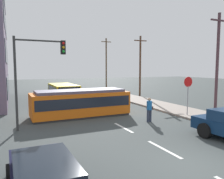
# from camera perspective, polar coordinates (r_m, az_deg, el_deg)

# --- Properties ---
(ground_plane) EXTENTS (120.00, 120.00, 0.00)m
(ground_plane) POSITION_cam_1_polar(r_m,az_deg,el_deg) (17.50, -3.12, -6.59)
(ground_plane) COLOR #3F4646
(sidewalk_curb_right) EXTENTS (3.20, 36.00, 0.14)m
(sidewalk_curb_right) POSITION_cam_1_polar(r_m,az_deg,el_deg) (18.01, 22.67, -6.44)
(sidewalk_curb_right) COLOR #9E9286
(sidewalk_curb_right) RESTS_ON ground
(lane_stripe_1) EXTENTS (0.16, 2.40, 0.01)m
(lane_stripe_1) POSITION_cam_1_polar(r_m,az_deg,el_deg) (10.72, 13.09, -14.64)
(lane_stripe_1) COLOR silver
(lane_stripe_1) RESTS_ON ground
(lane_stripe_2) EXTENTS (0.16, 2.40, 0.01)m
(lane_stripe_2) POSITION_cam_1_polar(r_m,az_deg,el_deg) (13.95, 2.92, -9.73)
(lane_stripe_2) COLOR silver
(lane_stripe_2) RESTS_ON ground
(lane_stripe_3) EXTENTS (0.16, 2.40, 0.01)m
(lane_stripe_3) POSITION_cam_1_polar(r_m,az_deg,el_deg) (23.40, -8.74, -3.55)
(lane_stripe_3) COLOR silver
(lane_stripe_3) RESTS_ON ground
(lane_stripe_4) EXTENTS (0.16, 2.40, 0.01)m
(lane_stripe_4) POSITION_cam_1_polar(r_m,az_deg,el_deg) (29.17, -11.92, -1.80)
(lane_stripe_4) COLOR silver
(lane_stripe_4) RESTS_ON ground
(streetcar_tram) EXTENTS (7.32, 2.69, 2.03)m
(streetcar_tram) POSITION_cam_1_polar(r_m,az_deg,el_deg) (17.15, -8.03, -3.32)
(streetcar_tram) COLOR orange
(streetcar_tram) RESTS_ON ground
(city_bus) EXTENTS (2.56, 5.97, 1.80)m
(city_bus) POSITION_cam_1_polar(r_m,az_deg,el_deg) (26.03, -12.34, -0.39)
(city_bus) COLOR gold
(city_bus) RESTS_ON ground
(pedestrian_crossing) EXTENTS (0.50, 0.36, 1.67)m
(pedestrian_crossing) POSITION_cam_1_polar(r_m,az_deg,el_deg) (15.38, 9.53, -4.76)
(pedestrian_crossing) COLOR #2F364A
(pedestrian_crossing) RESTS_ON ground
(parked_sedan_near) EXTENTS (2.02, 4.64, 1.19)m
(parked_sedan_near) POSITION_cam_1_polar(r_m,az_deg,el_deg) (6.89, -16.88, -21.04)
(parked_sedan_near) COLOR black
(parked_sedan_near) RESTS_ON ground
(stop_sign) EXTENTS (0.76, 0.07, 2.88)m
(stop_sign) POSITION_cam_1_polar(r_m,az_deg,el_deg) (17.64, 18.87, 0.43)
(stop_sign) COLOR gray
(stop_sign) RESTS_ON sidewalk_curb_right
(traffic_light_mast) EXTENTS (2.97, 0.33, 5.48)m
(traffic_light_mast) POSITION_cam_1_polar(r_m,az_deg,el_deg) (13.95, -18.96, 5.84)
(traffic_light_mast) COLOR #333333
(traffic_light_mast) RESTS_ON ground
(utility_pole_near) EXTENTS (1.80, 0.24, 8.12)m
(utility_pole_near) POSITION_cam_1_polar(r_m,az_deg,el_deg) (20.44, 25.34, 6.59)
(utility_pole_near) COLOR #4F343B
(utility_pole_near) RESTS_ON ground
(utility_pole_mid) EXTENTS (1.80, 0.24, 7.77)m
(utility_pole_mid) POSITION_cam_1_polar(r_m,az_deg,el_deg) (29.36, 7.21, 6.27)
(utility_pole_mid) COLOR #533525
(utility_pole_mid) RESTS_ON ground
(utility_pole_far) EXTENTS (1.80, 0.24, 8.79)m
(utility_pole_far) POSITION_cam_1_polar(r_m,az_deg,el_deg) (39.33, -1.49, 6.87)
(utility_pole_far) COLOR brown
(utility_pole_far) RESTS_ON ground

